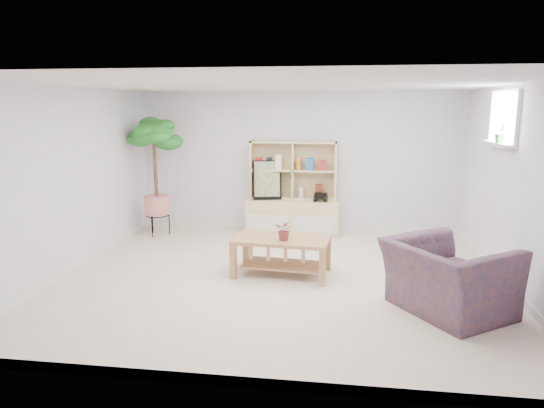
# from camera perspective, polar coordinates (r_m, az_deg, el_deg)

# --- Properties ---
(floor) EXTENTS (5.50, 5.00, 0.01)m
(floor) POSITION_cam_1_polar(r_m,az_deg,el_deg) (6.25, 0.92, -8.64)
(floor) COLOR beige
(floor) RESTS_ON ground
(ceiling) EXTENTS (5.50, 5.00, 0.01)m
(ceiling) POSITION_cam_1_polar(r_m,az_deg,el_deg) (5.88, 0.99, 13.93)
(ceiling) COLOR white
(ceiling) RESTS_ON walls
(walls) EXTENTS (5.51, 5.01, 2.40)m
(walls) POSITION_cam_1_polar(r_m,az_deg,el_deg) (5.94, 0.95, 2.30)
(walls) COLOR white
(walls) RESTS_ON floor
(baseboard) EXTENTS (5.50, 5.00, 0.10)m
(baseboard) POSITION_cam_1_polar(r_m,az_deg,el_deg) (6.23, 0.92, -8.21)
(baseboard) COLOR white
(baseboard) RESTS_ON floor
(window) EXTENTS (0.10, 0.98, 0.68)m
(window) POSITION_cam_1_polar(r_m,az_deg,el_deg) (6.74, 25.68, 9.10)
(window) COLOR silver
(window) RESTS_ON walls
(window_sill) EXTENTS (0.14, 1.00, 0.04)m
(window_sill) POSITION_cam_1_polar(r_m,az_deg,el_deg) (6.74, 24.96, 6.43)
(window_sill) COLOR white
(window_sill) RESTS_ON walls
(storage_unit) EXTENTS (1.57, 0.53, 1.57)m
(storage_unit) POSITION_cam_1_polar(r_m,az_deg,el_deg) (8.22, 2.44, 1.87)
(storage_unit) COLOR beige
(storage_unit) RESTS_ON floor
(poster) EXTENTS (0.49, 0.21, 0.67)m
(poster) POSITION_cam_1_polar(r_m,az_deg,el_deg) (8.20, -0.56, 2.84)
(poster) COLOR yellow
(poster) RESTS_ON storage_unit
(toy_truck) EXTENTS (0.32, 0.23, 0.16)m
(toy_truck) POSITION_cam_1_polar(r_m,az_deg,el_deg) (8.11, 5.76, 0.87)
(toy_truck) COLOR black
(toy_truck) RESTS_ON storage_unit
(coffee_table) EXTENTS (1.26, 0.76, 0.49)m
(coffee_table) POSITION_cam_1_polar(r_m,az_deg,el_deg) (6.28, 1.15, -6.15)
(coffee_table) COLOR #A47750
(coffee_table) RESTS_ON floor
(table_plant) EXTENTS (0.28, 0.26, 0.26)m
(table_plant) POSITION_cam_1_polar(r_m,az_deg,el_deg) (6.08, 1.49, -3.09)
(table_plant) COLOR #1D5421
(table_plant) RESTS_ON coffee_table
(floor_tree) EXTENTS (0.93, 0.93, 1.98)m
(floor_tree) POSITION_cam_1_polar(r_m,az_deg,el_deg) (8.28, -13.52, 3.09)
(floor_tree) COLOR #166A1F
(floor_tree) RESTS_ON floor
(armchair) EXTENTS (1.49, 1.53, 0.86)m
(armchair) POSITION_cam_1_polar(r_m,az_deg,el_deg) (5.44, 20.02, -7.65)
(armchair) COLOR navy
(armchair) RESTS_ON floor
(sill_plant) EXTENTS (0.16, 0.14, 0.24)m
(sill_plant) POSITION_cam_1_polar(r_m,az_deg,el_deg) (6.65, 25.27, 7.57)
(sill_plant) COLOR #166A1F
(sill_plant) RESTS_ON window_sill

